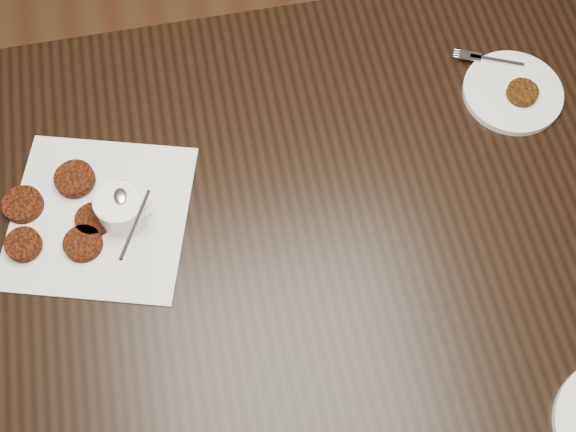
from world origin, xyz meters
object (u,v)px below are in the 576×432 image
(table, at_px, (303,306))
(plate_with_patty, at_px, (514,90))
(sauce_ramekin, at_px, (118,199))
(napkin, at_px, (99,216))

(table, distance_m, plate_with_patty, 0.60)
(sauce_ramekin, distance_m, plate_with_patty, 0.71)
(napkin, xyz_separation_m, plate_with_patty, (0.75, 0.10, 0.01))
(table, relative_size, napkin, 5.19)
(napkin, distance_m, plate_with_patty, 0.75)
(plate_with_patty, bearing_deg, table, -154.94)
(table, xyz_separation_m, plate_with_patty, (0.42, 0.19, 0.39))
(napkin, xyz_separation_m, sauce_ramekin, (0.04, -0.01, 0.06))
(plate_with_patty, bearing_deg, sauce_ramekin, -171.14)
(table, bearing_deg, plate_with_patty, 25.06)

